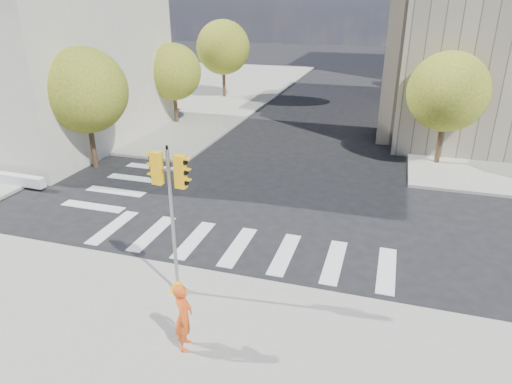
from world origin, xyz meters
TOP-DOWN VIEW (x-y plane):
  - ground at (0.00, 0.00)m, footprint 160.00×160.00m
  - sidewalk_far_left at (-20.00, 26.00)m, footprint 28.00×40.00m
  - tree_lw_near at (-10.50, 4.00)m, footprint 4.40×4.40m
  - tree_lw_mid at (-10.50, 14.00)m, footprint 4.00×4.00m
  - tree_lw_far at (-10.50, 24.00)m, footprint 4.80×4.80m
  - tree_re_near at (7.50, 10.00)m, footprint 4.20×4.20m
  - tree_re_mid at (7.50, 22.00)m, footprint 4.60×4.60m
  - tree_re_far at (7.50, 34.00)m, footprint 4.00×4.00m
  - lamp_near at (8.00, 14.00)m, footprint 0.35×0.18m
  - lamp_far at (8.00, 28.00)m, footprint 0.35×0.18m
  - traffic_signal at (-0.89, -5.41)m, footprint 1.08×0.56m
  - photographer at (0.39, -7.58)m, footprint 0.64×0.79m

SIDE VIEW (x-z plane):
  - ground at x=0.00m, z-range 0.00..0.00m
  - sidewalk_far_left at x=-20.00m, z-range 0.00..0.15m
  - photographer at x=0.39m, z-range 0.15..2.05m
  - traffic_signal at x=-0.89m, z-range -0.20..4.55m
  - tree_lw_mid at x=-10.50m, z-range 0.88..6.65m
  - tree_re_far at x=7.50m, z-range 0.93..6.80m
  - tree_re_near at x=7.50m, z-range 0.97..7.13m
  - tree_lw_near at x=-10.50m, z-range 1.00..7.41m
  - tree_re_mid at x=7.50m, z-range 1.02..7.68m
  - tree_lw_far at x=-10.50m, z-range 1.07..8.01m
  - lamp_near at x=8.00m, z-range 0.52..8.63m
  - lamp_far at x=8.00m, z-range 0.52..8.63m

